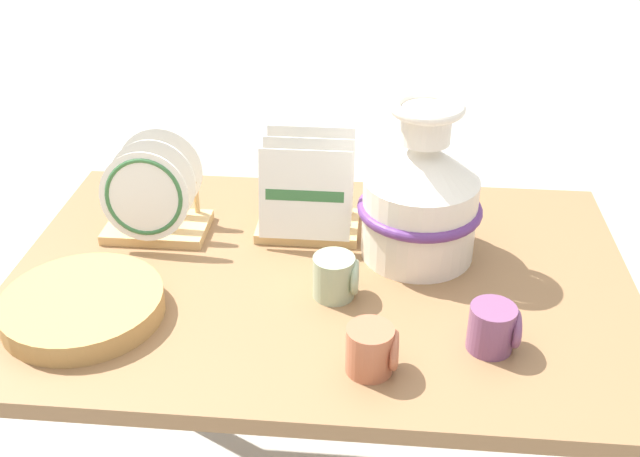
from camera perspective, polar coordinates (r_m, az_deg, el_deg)
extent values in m
cube|color=olive|center=(1.58, 0.00, -3.97)|extent=(1.30, 0.86, 0.03)
cylinder|color=olive|center=(2.22, -14.73, -5.37)|extent=(0.06, 0.06, 0.71)
cylinder|color=olive|center=(2.16, 17.14, -7.02)|extent=(0.06, 0.06, 0.71)
cylinder|color=white|center=(1.61, 7.54, 0.86)|extent=(0.24, 0.24, 0.18)
cone|color=white|center=(1.54, 7.87, 5.13)|extent=(0.24, 0.24, 0.08)
cylinder|color=white|center=(1.51, 8.08, 7.81)|extent=(0.10, 0.10, 0.07)
torus|color=white|center=(1.50, 8.18, 9.09)|extent=(0.15, 0.15, 0.02)
torus|color=#60337A|center=(1.59, 7.59, 1.54)|extent=(0.26, 0.26, 0.02)
cube|color=tan|center=(1.75, -12.25, 0.11)|extent=(0.23, 0.15, 0.02)
cylinder|color=tan|center=(1.80, -14.37, 2.58)|extent=(0.01, 0.01, 0.08)
cylinder|color=tan|center=(1.75, -9.41, 2.40)|extent=(0.01, 0.01, 0.08)
cylinder|color=white|center=(1.65, -13.26, 2.35)|extent=(0.20, 0.05, 0.19)
torus|color=#38703D|center=(1.64, -13.28, 2.33)|extent=(0.17, 0.05, 0.17)
cylinder|color=white|center=(1.70, -12.66, 3.36)|extent=(0.20, 0.05, 0.19)
cylinder|color=white|center=(1.75, -12.09, 4.31)|extent=(0.20, 0.05, 0.19)
cube|color=tan|center=(1.72, -0.91, 0.20)|extent=(0.23, 0.15, 0.02)
cylinder|color=tan|center=(1.75, -3.33, 2.74)|extent=(0.01, 0.01, 0.08)
cylinder|color=tan|center=(1.74, 1.92, 2.52)|extent=(0.01, 0.01, 0.08)
cube|color=white|center=(1.61, -1.17, 2.54)|extent=(0.20, 0.05, 0.20)
cube|color=white|center=(1.66, -0.94, 3.56)|extent=(0.20, 0.05, 0.20)
cube|color=white|center=(1.72, -0.72, 4.51)|extent=(0.20, 0.05, 0.20)
cube|color=#38703D|center=(1.60, -1.18, 2.52)|extent=(0.17, 0.01, 0.02)
cylinder|color=tan|center=(1.52, -17.53, -6.18)|extent=(0.31, 0.31, 0.01)
cylinder|color=tan|center=(1.52, -17.58, -5.91)|extent=(0.31, 0.31, 0.01)
cylinder|color=tan|center=(1.51, -17.63, -5.63)|extent=(0.31, 0.31, 0.01)
cylinder|color=tan|center=(1.51, -17.68, -5.36)|extent=(0.31, 0.31, 0.01)
cylinder|color=tan|center=(1.50, -17.74, -5.08)|extent=(0.31, 0.31, 0.01)
cylinder|color=#B76647|center=(1.31, 3.80, -9.18)|extent=(0.08, 0.08, 0.09)
torus|color=#B76647|center=(1.31, 5.66, -9.21)|extent=(0.02, 0.07, 0.07)
cylinder|color=#9EB28E|center=(1.48, 1.06, -3.69)|extent=(0.08, 0.08, 0.09)
torus|color=#9EB28E|center=(1.48, 2.67, -3.71)|extent=(0.02, 0.07, 0.07)
cylinder|color=#7A4770|center=(1.39, 12.92, -7.39)|extent=(0.08, 0.08, 0.09)
torus|color=#7A4770|center=(1.39, 14.64, -7.37)|extent=(0.02, 0.07, 0.07)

